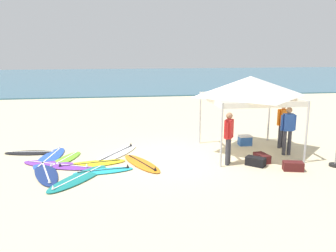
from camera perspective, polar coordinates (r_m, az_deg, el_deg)
ground_plane at (r=11.95m, az=0.48°, el=-5.41°), size 80.00×80.00×0.00m
sea at (r=44.87m, az=-6.20°, el=7.92°), size 80.00×36.00×0.10m
canopy_tent at (r=12.60m, az=13.30°, el=6.31°), size 2.98×2.98×2.75m
surfboard_lime at (r=12.26m, az=-16.56°, el=-5.31°), size 1.23×1.94×0.19m
surfboard_orange at (r=11.43m, az=-4.33°, el=-6.11°), size 1.42×2.22×0.19m
surfboard_black at (r=13.46m, az=-21.45°, el=-4.07°), size 1.93×0.72×0.19m
surfboard_cyan at (r=10.90m, az=-10.45°, el=-7.23°), size 1.88×0.76×0.19m
surfboard_navy at (r=11.18m, az=-19.33°, el=-7.26°), size 1.27×2.42×0.19m
surfboard_white at (r=12.56m, az=-8.40°, el=-4.48°), size 1.87×2.35×0.19m
surfboard_yellow at (r=11.62m, az=-12.62°, el=-6.08°), size 2.37×1.06×0.19m
surfboard_teal at (r=10.50m, az=-14.45°, el=-8.23°), size 1.94×2.40×0.19m
surfboard_blue at (r=12.64m, az=-18.75°, el=-4.92°), size 1.06×2.50×0.19m
surfboard_purple at (r=11.79m, az=-17.53°, el=-6.09°), size 2.58×1.66×0.19m
person_orange at (r=13.74m, az=18.22°, el=0.60°), size 0.52×0.33×1.71m
person_red at (r=11.34m, az=9.90°, el=-1.40°), size 0.38×0.47×1.71m
person_blue at (r=12.86m, az=19.04°, el=-0.24°), size 0.55×0.25×1.71m
gear_bag_near_tent at (r=12.01m, az=15.10°, el=-5.07°), size 0.42×0.65×0.28m
gear_bag_by_pole at (r=11.60m, az=14.12°, el=-5.65°), size 0.66×0.64×0.28m
gear_bag_on_sand at (r=11.49m, az=19.78°, el=-6.20°), size 0.66×0.46×0.28m
cooler_box at (r=13.89m, az=12.47°, el=-2.28°), size 0.50×0.36×0.39m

